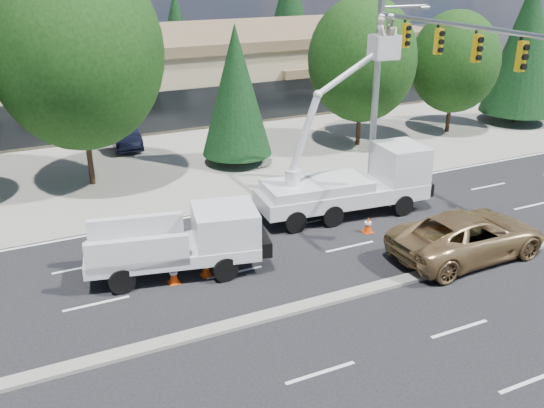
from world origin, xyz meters
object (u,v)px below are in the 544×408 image
bucket_truck (355,175)px  minivan (468,235)px  utility_pickup (185,247)px  signal_mast (406,70)px

bucket_truck → minivan: (1.60, -5.54, -0.92)m
bucket_truck → minivan: size_ratio=1.36×
utility_pickup → bucket_truck: size_ratio=0.75×
signal_mast → minivan: size_ratio=1.59×
utility_pickup → bucket_truck: bucket_truck is taller
utility_pickup → signal_mast: bearing=26.2°
signal_mast → utility_pickup: size_ratio=1.56×
utility_pickup → bucket_truck: bearing=25.3°
signal_mast → utility_pickup: signal_mast is taller
minivan → utility_pickup: bearing=69.4°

